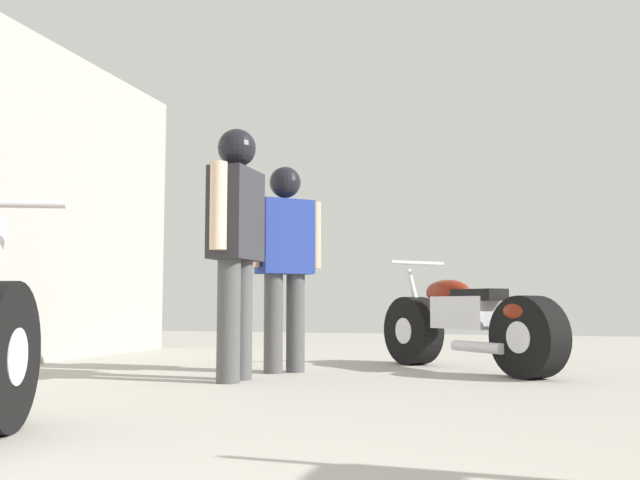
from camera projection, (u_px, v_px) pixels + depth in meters
The scene contains 4 objects.
ground_plane at pixel (366, 406), 3.65m from camera, with size 17.17×17.17×0.00m, color #A8A399.
motorcycle_black_naked at pixel (468, 324), 5.56m from camera, with size 1.54×1.50×0.91m.
mechanic_in_blue at pixel (285, 248), 5.51m from camera, with size 0.53×0.51×1.62m.
mechanic_with_helmet at pixel (236, 228), 4.91m from camera, with size 0.27×0.69×1.77m.
Camera 1 is at (0.79, -0.06, 0.54)m, focal length 39.23 mm.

